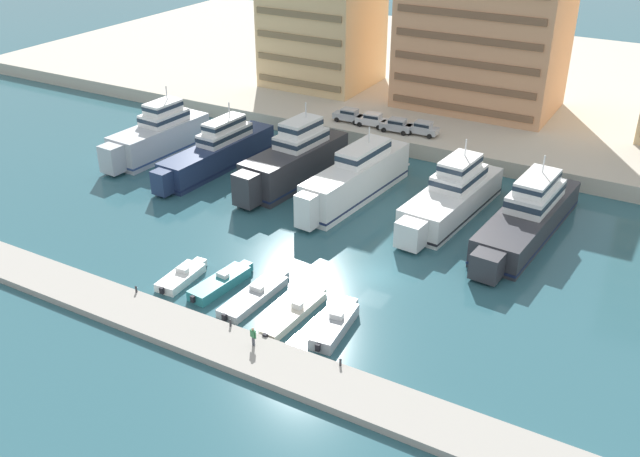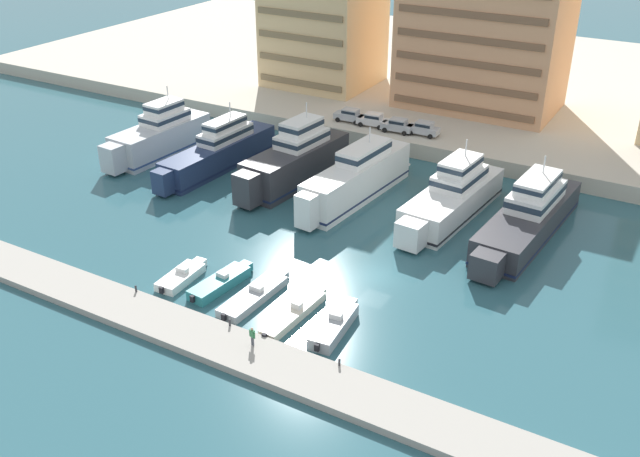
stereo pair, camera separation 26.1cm
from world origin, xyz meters
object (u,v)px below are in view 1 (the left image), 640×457
at_px(yacht_white_center, 452,196).
at_px(car_silver_center_left, 423,128).
at_px(pedestrian_near_edge, 253,335).
at_px(car_white_left, 372,119).
at_px(yacht_white_center_left, 356,178).
at_px(yacht_silver_far_left, 159,136).
at_px(motorboat_grey_center, 335,325).
at_px(yacht_charcoal_center_right, 528,216).
at_px(motorboat_white_far_left, 182,276).
at_px(motorboat_grey_mid_left, 255,295).
at_px(yacht_charcoal_mid_left, 294,160).
at_px(car_silver_mid_left, 397,125).
at_px(car_silver_far_left, 349,115).
at_px(motorboat_cream_center_left, 295,313).
at_px(motorboat_teal_left, 221,282).
at_px(yacht_navy_left, 218,151).

xyz_separation_m(yacht_white_center, car_silver_center_left, (-10.00, 16.00, 0.79)).
bearing_deg(pedestrian_near_edge, car_white_left, 105.06).
distance_m(yacht_white_center, car_silver_center_left, 18.88).
bearing_deg(car_silver_center_left, yacht_white_center_left, -92.14).
bearing_deg(yacht_white_center, yacht_silver_far_left, -176.80).
xyz_separation_m(motorboat_grey_center, pedestrian_near_edge, (-4.11, -5.58, 1.04)).
relative_size(yacht_charcoal_center_right, motorboat_white_far_left, 3.59).
bearing_deg(motorboat_grey_mid_left, yacht_charcoal_center_right, 53.87).
height_order(yacht_charcoal_mid_left, car_silver_mid_left, yacht_charcoal_mid_left).
distance_m(motorboat_grey_center, car_white_left, 43.28).
height_order(yacht_white_center_left, pedestrian_near_edge, yacht_white_center_left).
height_order(car_white_left, car_silver_center_left, same).
bearing_deg(car_silver_far_left, pedestrian_near_edge, -70.96).
xyz_separation_m(motorboat_cream_center_left, car_silver_mid_left, (-8.87, 39.67, 2.58)).
xyz_separation_m(car_white_left, car_silver_center_left, (7.07, 0.27, 0.00)).
height_order(yacht_charcoal_mid_left, car_silver_center_left, yacht_charcoal_mid_left).
relative_size(motorboat_grey_center, car_silver_mid_left, 1.75).
bearing_deg(motorboat_white_far_left, yacht_white_center, 56.25).
distance_m(yacht_white_center, motorboat_teal_left, 26.82).
height_order(motorboat_grey_mid_left, car_white_left, car_white_left).
distance_m(motorboat_grey_mid_left, car_silver_center_left, 39.81).
relative_size(car_silver_center_left, pedestrian_near_edge, 2.55).
relative_size(yacht_charcoal_mid_left, pedestrian_near_edge, 11.40).
bearing_deg(motorboat_cream_center_left, car_silver_center_left, 97.78).
xyz_separation_m(motorboat_grey_mid_left, car_silver_mid_left, (-4.44, 39.07, 2.57)).
distance_m(yacht_silver_far_left, motorboat_cream_center_left, 40.45).
bearing_deg(yacht_white_center, car_silver_center_left, 122.01).
bearing_deg(yacht_charcoal_center_right, yacht_white_center, 177.73).
relative_size(motorboat_grey_mid_left, car_silver_far_left, 2.10).
height_order(motorboat_cream_center_left, pedestrian_near_edge, pedestrian_near_edge).
relative_size(motorboat_teal_left, car_silver_mid_left, 1.79).
relative_size(car_white_left, pedestrian_near_edge, 2.60).
height_order(yacht_silver_far_left, yacht_white_center, yacht_silver_far_left).
bearing_deg(car_white_left, car_silver_far_left, 178.20).
distance_m(yacht_charcoal_mid_left, yacht_white_center_left, 8.23).
bearing_deg(motorboat_white_far_left, yacht_silver_far_left, 134.51).
bearing_deg(motorboat_grey_center, car_silver_mid_left, 107.72).
bearing_deg(car_silver_center_left, motorboat_cream_center_left, -82.22).
distance_m(yacht_charcoal_center_right, motorboat_white_far_left, 34.41).
distance_m(yacht_white_center, motorboat_white_far_left, 29.45).
bearing_deg(pedestrian_near_edge, motorboat_cream_center_left, 86.72).
height_order(motorboat_grey_center, car_white_left, car_white_left).
relative_size(yacht_navy_left, yacht_charcoal_mid_left, 1.10).
xyz_separation_m(motorboat_cream_center_left, pedestrian_near_edge, (-0.32, -5.53, 1.21)).
bearing_deg(motorboat_teal_left, car_silver_far_left, 101.48).
distance_m(yacht_white_center_left, car_silver_mid_left, 16.97).
relative_size(yacht_charcoal_mid_left, motorboat_teal_left, 2.47).
xyz_separation_m(yacht_navy_left, car_white_left, (11.99, 17.65, 0.81)).
xyz_separation_m(yacht_charcoal_mid_left, yacht_white_center, (18.86, 0.94, -0.54)).
xyz_separation_m(yacht_white_center_left, pedestrian_near_edge, (5.84, -28.45, -0.87)).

